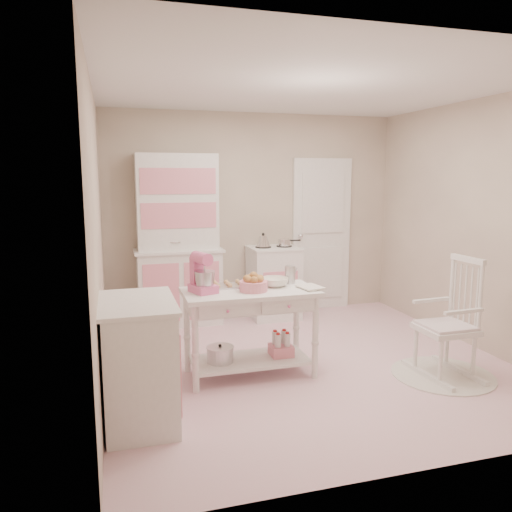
# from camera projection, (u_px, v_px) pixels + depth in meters

# --- Properties ---
(room_shell) EXTENTS (3.84, 3.84, 2.62)m
(room_shell) POSITION_uv_depth(u_px,v_px,m) (309.00, 194.00, 4.64)
(room_shell) COLOR pink
(room_shell) RESTS_ON ground
(door) EXTENTS (0.82, 0.05, 2.04)m
(door) POSITION_uv_depth(u_px,v_px,m) (321.00, 235.00, 6.77)
(door) COLOR white
(door) RESTS_ON ground
(hutch) EXTENTS (1.06, 0.50, 2.08)m
(hutch) POSITION_uv_depth(u_px,v_px,m) (178.00, 240.00, 6.03)
(hutch) COLOR white
(hutch) RESTS_ON ground
(stove) EXTENTS (0.62, 0.57, 0.92)m
(stove) POSITION_uv_depth(u_px,v_px,m) (274.00, 282.00, 6.40)
(stove) COLOR white
(stove) RESTS_ON ground
(base_cabinet) EXTENTS (0.54, 0.84, 0.92)m
(base_cabinet) POSITION_uv_depth(u_px,v_px,m) (139.00, 361.00, 3.68)
(base_cabinet) COLOR white
(base_cabinet) RESTS_ON ground
(lace_rug) EXTENTS (0.92, 0.92, 0.01)m
(lace_rug) POSITION_uv_depth(u_px,v_px,m) (443.00, 375.00, 4.58)
(lace_rug) COLOR white
(lace_rug) RESTS_ON ground
(rocking_chair) EXTENTS (0.52, 0.75, 1.10)m
(rocking_chair) POSITION_uv_depth(u_px,v_px,m) (446.00, 317.00, 4.49)
(rocking_chair) COLOR white
(rocking_chair) RESTS_ON ground
(work_table) EXTENTS (1.20, 0.60, 0.80)m
(work_table) POSITION_uv_depth(u_px,v_px,m) (250.00, 333.00, 4.53)
(work_table) COLOR white
(work_table) RESTS_ON ground
(stand_mixer) EXTENTS (0.28, 0.33, 0.34)m
(stand_mixer) POSITION_uv_depth(u_px,v_px,m) (203.00, 273.00, 4.35)
(stand_mixer) COLOR pink
(stand_mixer) RESTS_ON work_table
(cookie_tray) EXTENTS (0.34, 0.24, 0.02)m
(cookie_tray) POSITION_uv_depth(u_px,v_px,m) (229.00, 286.00, 4.60)
(cookie_tray) COLOR silver
(cookie_tray) RESTS_ON work_table
(bread_basket) EXTENTS (0.25, 0.25, 0.09)m
(bread_basket) POSITION_uv_depth(u_px,v_px,m) (254.00, 286.00, 4.42)
(bread_basket) COLOR pink
(bread_basket) RESTS_ON work_table
(mixing_bowl) EXTENTS (0.26, 0.26, 0.08)m
(mixing_bowl) POSITION_uv_depth(u_px,v_px,m) (275.00, 282.00, 4.61)
(mixing_bowl) COLOR white
(mixing_bowl) RESTS_ON work_table
(metal_pitcher) EXTENTS (0.10, 0.10, 0.17)m
(metal_pitcher) POSITION_uv_depth(u_px,v_px,m) (290.00, 275.00, 4.73)
(metal_pitcher) COLOR silver
(metal_pitcher) RESTS_ON work_table
(recipe_book) EXTENTS (0.22, 0.27, 0.02)m
(recipe_book) POSITION_uv_depth(u_px,v_px,m) (302.00, 288.00, 4.48)
(recipe_book) COLOR white
(recipe_book) RESTS_ON work_table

